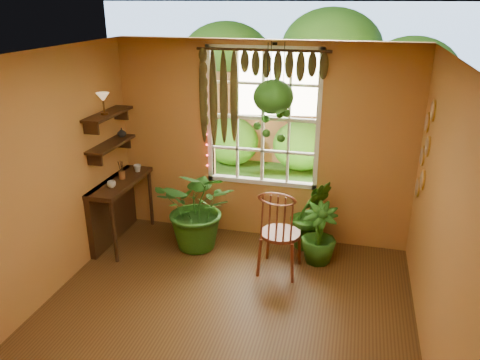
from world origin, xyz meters
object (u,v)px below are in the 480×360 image
(potted_plant_mid, at_px, (311,214))
(hanging_basket, at_px, (273,101))
(windsor_chair, at_px, (279,245))
(potted_plant_left, at_px, (199,207))
(counter_ledge, at_px, (115,203))

(potted_plant_mid, xyz_separation_m, hanging_basket, (-0.52, -0.11, 1.51))
(windsor_chair, relative_size, potted_plant_left, 1.11)
(potted_plant_left, relative_size, hanging_basket, 0.99)
(counter_ledge, relative_size, windsor_chair, 0.92)
(counter_ledge, distance_m, potted_plant_left, 1.20)
(potted_plant_mid, relative_size, hanging_basket, 0.83)
(potted_plant_mid, bearing_deg, potted_plant_left, -165.75)
(windsor_chair, xyz_separation_m, potted_plant_left, (-1.14, 0.35, 0.21))
(potted_plant_left, distance_m, hanging_basket, 1.70)
(potted_plant_left, distance_m, potted_plant_mid, 1.48)
(potted_plant_left, height_order, hanging_basket, hanging_basket)
(counter_ledge, xyz_separation_m, potted_plant_left, (1.19, 0.08, 0.04))
(counter_ledge, relative_size, hanging_basket, 1.01)
(windsor_chair, distance_m, hanging_basket, 1.75)
(counter_ledge, distance_m, windsor_chair, 2.36)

